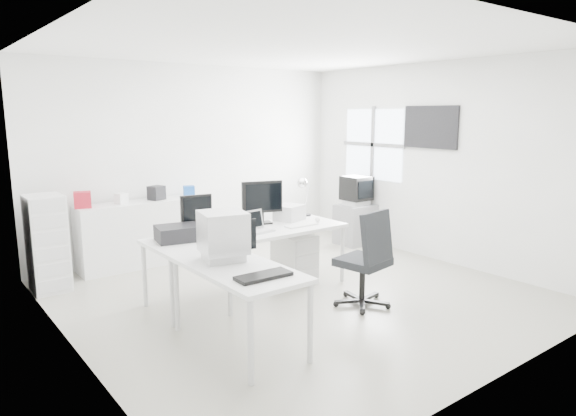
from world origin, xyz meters
TOP-DOWN VIEW (x-y plane):
  - floor at (0.00, 0.00)m, footprint 5.00×5.00m
  - ceiling at (0.00, 0.00)m, footprint 5.00×5.00m
  - back_wall at (0.00, 2.50)m, footprint 5.00×0.02m
  - left_wall at (-2.50, 0.00)m, footprint 0.02×5.00m
  - right_wall at (2.50, 0.00)m, footprint 0.02×5.00m
  - window at (2.48, 1.20)m, footprint 0.02×1.20m
  - wall_picture at (2.47, 0.10)m, footprint 0.04×0.90m
  - main_desk at (-0.43, 0.37)m, footprint 2.40×0.80m
  - side_desk at (-1.28, -0.73)m, footprint 0.70×1.40m
  - drawer_pedestal at (0.27, 0.42)m, footprint 0.40×0.50m
  - inkjet_printer at (-1.28, 0.47)m, footprint 0.51×0.43m
  - lcd_monitor_small at (-0.98, 0.62)m, footprint 0.39×0.26m
  - lcd_monitor_large at (-0.08, 0.62)m, footprint 0.55×0.34m
  - laptop at (-0.38, 0.27)m, footprint 0.35×0.36m
  - white_keyboard at (0.22, 0.22)m, footprint 0.43×0.13m
  - white_mouse at (0.52, 0.27)m, footprint 0.07×0.07m
  - laser_printer at (0.32, 0.59)m, footprint 0.41×0.38m
  - desk_lamp at (0.67, 0.67)m, footprint 0.18×0.18m
  - crt_monitor at (-1.28, -0.48)m, footprint 0.44×0.44m
  - black_keyboard at (-1.28, -1.13)m, footprint 0.49×0.21m
  - office_chair at (0.34, -0.71)m, footprint 0.74×0.74m
  - tv_cabinet at (2.22, 1.29)m, footprint 0.59×0.48m
  - crt_tv at (2.22, 1.29)m, footprint 0.50×0.48m
  - sideboard at (-0.95, 2.24)m, footprint 1.80×0.45m
  - clutter_box_a at (-1.75, 2.24)m, footprint 0.25×0.23m
  - clutter_box_b at (-1.25, 2.24)m, footprint 0.18×0.17m
  - clutter_box_c at (-0.75, 2.24)m, footprint 0.25×0.24m
  - clutter_box_d at (-0.25, 2.24)m, footprint 0.19×0.18m
  - clutter_bottle at (-2.05, 2.28)m, footprint 0.07×0.07m
  - filing_cabinet at (-2.28, 1.92)m, footprint 0.40×0.48m

SIDE VIEW (x-z plane):
  - floor at x=0.00m, z-range -0.01..0.01m
  - drawer_pedestal at x=0.27m, z-range 0.00..0.60m
  - tv_cabinet at x=2.22m, z-range 0.00..0.64m
  - main_desk at x=-0.43m, z-range 0.00..0.75m
  - side_desk at x=-1.28m, z-range 0.00..0.75m
  - sideboard at x=-0.95m, z-range 0.00..0.90m
  - office_chair at x=0.34m, z-range 0.00..1.10m
  - filing_cabinet at x=-2.28m, z-range 0.00..1.16m
  - white_keyboard at x=0.22m, z-range 0.75..0.77m
  - black_keyboard at x=-1.28m, z-range 0.75..0.78m
  - white_mouse at x=0.52m, z-range 0.75..0.82m
  - inkjet_printer at x=-1.28m, z-range 0.75..0.91m
  - laser_printer at x=0.32m, z-range 0.75..0.94m
  - laptop at x=-0.38m, z-range 0.75..0.96m
  - crt_tv at x=2.22m, z-range 0.64..1.09m
  - crt_monitor at x=-1.28m, z-range 0.75..1.17m
  - clutter_box_b at x=-1.25m, z-range 0.90..1.04m
  - lcd_monitor_small at x=-0.98m, z-range 0.75..1.20m
  - clutter_box_d at x=-0.25m, z-range 0.90..1.05m
  - clutter_box_c at x=-0.75m, z-range 0.90..1.10m
  - clutter_box_a at x=-1.75m, z-range 0.90..1.11m
  - clutter_bottle at x=-2.05m, z-range 0.90..1.12m
  - desk_lamp at x=0.67m, z-range 0.75..1.28m
  - lcd_monitor_large at x=-0.08m, z-range 0.75..1.28m
  - back_wall at x=0.00m, z-range 0.00..2.80m
  - left_wall at x=-2.50m, z-range 0.00..2.80m
  - right_wall at x=2.50m, z-range 0.00..2.80m
  - window at x=2.48m, z-range 1.05..2.15m
  - wall_picture at x=2.47m, z-range 1.60..2.20m
  - ceiling at x=0.00m, z-range 2.79..2.80m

